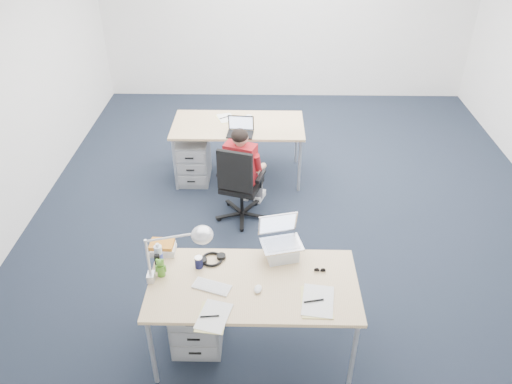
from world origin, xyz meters
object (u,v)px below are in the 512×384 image
at_px(book_stack, 163,247).
at_px(office_chair, 241,198).
at_px(sunglasses, 320,270).
at_px(bear_figurine, 161,267).
at_px(can_koozie, 199,262).
at_px(desk_lamp, 169,254).
at_px(computer_mouse, 258,289).
at_px(seated_person, 245,169).
at_px(far_cup, 249,120).
at_px(wireless_keyboard, 212,287).
at_px(dark_laptop, 240,126).
at_px(cordless_phone, 158,262).
at_px(silver_laptop, 282,240).
at_px(desk_near, 253,288).
at_px(drawer_pedestal_far, 193,160).
at_px(desk_far, 238,127).
at_px(water_bottle, 159,254).
at_px(drawer_pedestal_near, 198,315).
at_px(headphones, 212,259).

bearing_deg(book_stack, office_chair, 68.89).
bearing_deg(sunglasses, bear_figurine, -174.33).
distance_m(can_koozie, desk_lamp, 0.33).
relative_size(computer_mouse, can_koozie, 0.89).
xyz_separation_m(seated_person, far_cup, (0.02, 0.79, 0.23)).
xyz_separation_m(wireless_keyboard, book_stack, (-0.44, 0.40, 0.04)).
bearing_deg(dark_laptop, seated_person, -76.90).
bearing_deg(cordless_phone, sunglasses, 0.20).
height_order(wireless_keyboard, desk_lamp, desk_lamp).
bearing_deg(silver_laptop, wireless_keyboard, -159.81).
height_order(office_chair, bear_figurine, office_chair).
distance_m(desk_near, bear_figurine, 0.73).
xyz_separation_m(book_stack, cordless_phone, (0.00, -0.21, 0.03)).
xyz_separation_m(desk_near, wireless_keyboard, (-0.31, -0.05, 0.05)).
bearing_deg(sunglasses, desk_lamp, -171.21).
bearing_deg(drawer_pedestal_far, desk_far, 9.65).
xyz_separation_m(computer_mouse, water_bottle, (-0.79, 0.28, 0.09)).
bearing_deg(water_bottle, seated_person, 70.98).
height_order(drawer_pedestal_near, drawer_pedestal_far, same).
xyz_separation_m(wireless_keyboard, computer_mouse, (0.35, -0.03, 0.01)).
bearing_deg(far_cup, book_stack, -104.66).
bearing_deg(sunglasses, desk_near, -162.03).
height_order(desk_far, water_bottle, water_bottle).
height_order(wireless_keyboard, can_koozie, can_koozie).
distance_m(desk_far, wireless_keyboard, 2.79).
bearing_deg(drawer_pedestal_far, far_cup, 9.43).
relative_size(drawer_pedestal_near, dark_laptop, 1.82).
height_order(desk_far, desk_lamp, desk_lamp).
bearing_deg(far_cup, drawer_pedestal_far, -170.57).
bearing_deg(silver_laptop, dark_laptop, 87.28).
bearing_deg(can_koozie, cordless_phone, -174.84).
distance_m(desk_far, far_cup, 0.17).
bearing_deg(wireless_keyboard, cordless_phone, 175.32).
distance_m(desk_lamp, far_cup, 2.80).
bearing_deg(desk_lamp, desk_near, 19.19).
distance_m(desk_far, bear_figurine, 2.71).
xyz_separation_m(headphones, cordless_phone, (-0.41, -0.11, 0.05)).
xyz_separation_m(desk_near, drawer_pedestal_near, (-0.47, 0.09, -0.41)).
relative_size(desk_near, book_stack, 7.76).
distance_m(seated_person, drawer_pedestal_far, 1.00).
bearing_deg(far_cup, water_bottle, -103.86).
distance_m(desk_lamp, dark_laptop, 2.47).
bearing_deg(headphones, drawer_pedestal_near, -147.42).
distance_m(desk_far, office_chair, 1.02).
xyz_separation_m(drawer_pedestal_near, silver_laptop, (0.68, 0.22, 0.62)).
height_order(desk_far, seated_person, seated_person).
bearing_deg(office_chair, computer_mouse, -66.99).
relative_size(drawer_pedestal_near, can_koozie, 5.39).
height_order(seated_person, can_koozie, seated_person).
bearing_deg(book_stack, sunglasses, -9.34).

